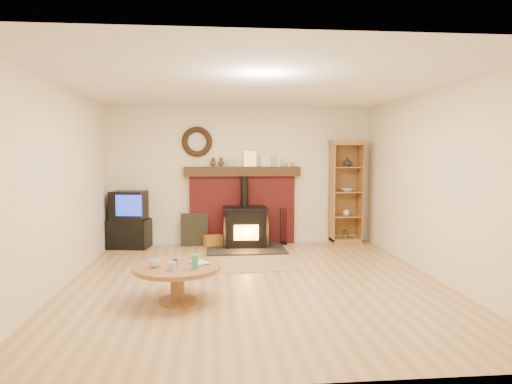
{
  "coord_description": "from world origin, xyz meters",
  "views": [
    {
      "loc": [
        -0.55,
        -5.99,
        1.73
      ],
      "look_at": [
        0.11,
        1.0,
        1.14
      ],
      "focal_mm": 32.0,
      "sensor_mm": 36.0,
      "label": 1
    }
  ],
  "objects": [
    {
      "name": "tv_unit",
      "position": [
        -2.09,
        2.47,
        0.5
      ],
      "size": [
        0.78,
        0.61,
        1.04
      ],
      "color": "black",
      "rests_on": "ground"
    },
    {
      "name": "coffee_table",
      "position": [
        -0.98,
        -0.74,
        0.35
      ],
      "size": [
        1.01,
        1.01,
        0.59
      ],
      "color": "brown",
      "rests_on": "ground"
    },
    {
      "name": "ground",
      "position": [
        0.0,
        0.0,
        0.0
      ],
      "size": [
        5.5,
        5.5,
        0.0
      ],
      "primitive_type": "plane",
      "color": "#AC8347",
      "rests_on": "ground"
    },
    {
      "name": "wood_stove",
      "position": [
        0.03,
        2.27,
        0.36
      ],
      "size": [
        1.4,
        1.0,
        1.31
      ],
      "color": "black",
      "rests_on": "ground"
    },
    {
      "name": "chimney_breast",
      "position": [
        0.0,
        2.67,
        0.8
      ],
      "size": [
        2.2,
        0.22,
        1.78
      ],
      "color": "maroon",
      "rests_on": "ground"
    },
    {
      "name": "curio_cabinet",
      "position": [
        1.99,
        2.55,
        0.99
      ],
      "size": [
        0.64,
        0.46,
        1.99
      ],
      "color": "olive",
      "rests_on": "ground"
    },
    {
      "name": "fire_tools",
      "position": [
        0.77,
        2.5,
        0.13
      ],
      "size": [
        0.16,
        0.16,
        0.7
      ],
      "color": "black",
      "rests_on": "ground"
    },
    {
      "name": "firelog_box",
      "position": [
        -0.55,
        2.4,
        0.11
      ],
      "size": [
        0.39,
        0.3,
        0.21
      ],
      "primitive_type": "cube",
      "rotation": [
        0.0,
        0.0,
        0.29
      ],
      "color": "gold",
      "rests_on": "ground"
    },
    {
      "name": "room_shell",
      "position": [
        -0.02,
        0.09,
        1.72
      ],
      "size": [
        5.02,
        5.52,
        2.61
      ],
      "color": "beige",
      "rests_on": "ground"
    },
    {
      "name": "leaning_painting",
      "position": [
        -0.91,
        2.55,
        0.3
      ],
      "size": [
        0.51,
        0.14,
        0.61
      ],
      "primitive_type": "cube",
      "rotation": [
        -0.17,
        0.0,
        0.0
      ],
      "color": "black",
      "rests_on": "ground"
    },
    {
      "name": "area_rug",
      "position": [
        -0.03,
        1.01,
        0.01
      ],
      "size": [
        1.59,
        1.13,
        0.01
      ],
      "primitive_type": "cube",
      "rotation": [
        0.0,
        0.0,
        0.05
      ],
      "color": "brown",
      "rests_on": "ground"
    }
  ]
}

